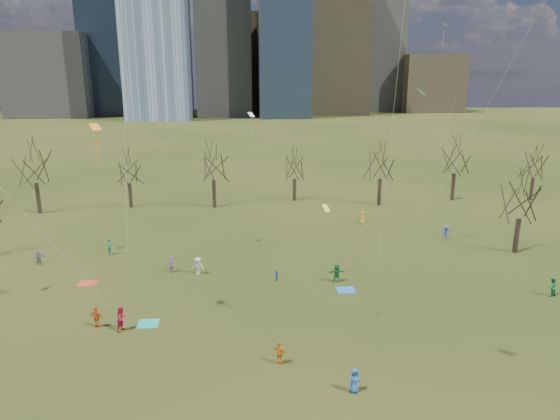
{
  "coord_description": "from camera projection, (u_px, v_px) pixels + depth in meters",
  "views": [
    {
      "loc": [
        -3.8,
        -30.28,
        18.57
      ],
      "look_at": [
        0.0,
        12.0,
        7.0
      ],
      "focal_mm": 32.0,
      "sensor_mm": 36.0,
      "label": 1
    }
  ],
  "objects": [
    {
      "name": "person_2",
      "position": [
        122.0,
        319.0,
        37.15
      ],
      "size": [
        1.1,
        1.18,
        1.95
      ],
      "primitive_type": "imported",
      "rotation": [
        0.0,
        0.0,
        1.08
      ],
      "color": "#AC182E",
      "rests_on": "ground"
    },
    {
      "name": "person_0",
      "position": [
        354.0,
        381.0,
        29.94
      ],
      "size": [
        0.87,
        0.67,
        1.59
      ],
      "primitive_type": "imported",
      "rotation": [
        0.0,
        0.0,
        0.23
      ],
      "color": "#235799",
      "rests_on": "ground"
    },
    {
      "name": "blanket_crimson",
      "position": [
        88.0,
        283.0,
        45.82
      ],
      "size": [
        1.6,
        1.5,
        0.03
      ],
      "primitive_type": "cube",
      "color": "#AF3123",
      "rests_on": "ground"
    },
    {
      "name": "ground",
      "position": [
        296.0,
        354.0,
        34.31
      ],
      "size": [
        500.0,
        500.0,
        0.0
      ],
      "primitive_type": "plane",
      "color": "black",
      "rests_on": "ground"
    },
    {
      "name": "person_7",
      "position": [
        171.0,
        264.0,
        48.24
      ],
      "size": [
        0.63,
        0.72,
        1.65
      ],
      "primitive_type": "imported",
      "rotation": [
        0.0,
        0.0,
        4.24
      ],
      "color": "#764489",
      "rests_on": "ground"
    },
    {
      "name": "person_15",
      "position": [
        446.0,
        232.0,
        57.89
      ],
      "size": [
        1.22,
        0.93,
        1.68
      ],
      "primitive_type": "imported",
      "rotation": [
        0.0,
        0.0,
        5.96
      ],
      "color": "#263FA5",
      "rests_on": "ground"
    },
    {
      "name": "downtown_skyline",
      "position": [
        236.0,
        28.0,
        226.25
      ],
      "size": [
        212.5,
        78.0,
        118.0
      ],
      "color": "slate",
      "rests_on": "ground"
    },
    {
      "name": "blanket_teal",
      "position": [
        148.0,
        324.0,
        38.41
      ],
      "size": [
        1.6,
        1.5,
        0.03
      ],
      "primitive_type": "cube",
      "color": "teal",
      "rests_on": "ground"
    },
    {
      "name": "person_13",
      "position": [
        110.0,
        246.0,
        52.86
      ],
      "size": [
        0.66,
        0.79,
        1.86
      ],
      "primitive_type": "imported",
      "rotation": [
        0.0,
        0.0,
        1.94
      ],
      "color": "#197357",
      "rests_on": "ground"
    },
    {
      "name": "kites_airborne",
      "position": [
        280.0,
        142.0,
        40.82
      ],
      "size": [
        62.49,
        45.76,
        33.82
      ],
      "color": "orange",
      "rests_on": "ground"
    },
    {
      "name": "person_14",
      "position": [
        552.0,
        287.0,
        43.0
      ],
      "size": [
        1.0,
        0.89,
        1.7
      ],
      "primitive_type": "imported",
      "rotation": [
        0.0,
        0.0,
        3.49
      ],
      "color": "#19724C",
      "rests_on": "ground"
    },
    {
      "name": "blanket_navy",
      "position": [
        346.0,
        290.0,
        44.4
      ],
      "size": [
        1.6,
        1.5,
        0.03
      ],
      "primitive_type": "cube",
      "color": "#2463A9",
      "rests_on": "ground"
    },
    {
      "name": "bare_tree_row",
      "position": [
        263.0,
        168.0,
        68.46
      ],
      "size": [
        113.04,
        29.8,
        9.5
      ],
      "color": "black",
      "rests_on": "ground"
    },
    {
      "name": "person_12",
      "position": [
        362.0,
        218.0,
        63.78
      ],
      "size": [
        0.57,
        0.85,
        1.69
      ],
      "primitive_type": "imported",
      "rotation": [
        0.0,
        0.0,
        1.61
      ],
      "color": "gold",
      "rests_on": "ground"
    },
    {
      "name": "person_8",
      "position": [
        276.0,
        276.0,
        46.27
      ],
      "size": [
        0.43,
        0.53,
        0.99
      ],
      "primitive_type": "imported",
      "rotation": [
        0.0,
        0.0,
        4.85
      ],
      "color": "#2942B2",
      "rests_on": "ground"
    },
    {
      "name": "person_16",
      "position": [
        280.0,
        353.0,
        32.86
      ],
      "size": [
        1.01,
        0.87,
        1.63
      ],
      "primitive_type": "imported",
      "rotation": [
        0.0,
        0.0,
        2.54
      ],
      "color": "orange",
      "rests_on": "ground"
    },
    {
      "name": "person_9",
      "position": [
        198.0,
        266.0,
        47.74
      ],
      "size": [
        1.23,
        0.91,
        1.7
      ],
      "primitive_type": "imported",
      "rotation": [
        0.0,
        0.0,
        6.01
      ],
      "color": "beige",
      "rests_on": "ground"
    },
    {
      "name": "person_11",
      "position": [
        39.0,
        258.0,
        50.16
      ],
      "size": [
        1.28,
        1.23,
        1.45
      ],
      "primitive_type": "imported",
      "rotation": [
        0.0,
        0.0,
        0.75
      ],
      "color": "slate",
      "rests_on": "ground"
    },
    {
      "name": "person_4",
      "position": [
        97.0,
        317.0,
        37.69
      ],
      "size": [
        1.05,
        0.69,
        1.66
      ],
      "primitive_type": "imported",
      "rotation": [
        0.0,
        0.0,
        2.83
      ],
      "color": "#CC4D16",
      "rests_on": "ground"
    },
    {
      "name": "person_5",
      "position": [
        337.0,
        273.0,
        45.95
      ],
      "size": [
        1.67,
        0.59,
        1.78
      ],
      "primitive_type": "imported",
      "rotation": [
        0.0,
        0.0,
        3.18
      ],
      "color": "#186F33",
      "rests_on": "ground"
    }
  ]
}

